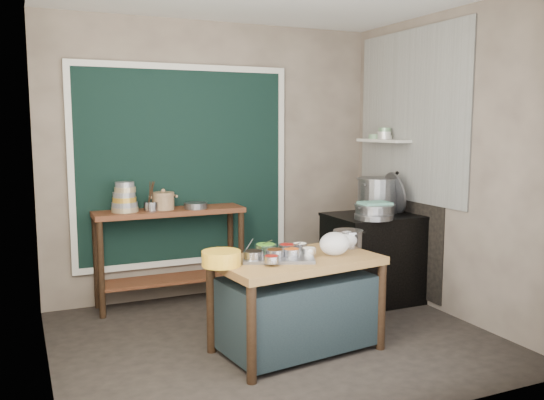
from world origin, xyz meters
name	(u,v)px	position (x,y,z in m)	size (l,w,h in m)	color
floor	(275,340)	(0.00, 0.00, -0.01)	(3.50, 3.00, 0.02)	#2D2722
back_wall	(215,160)	(0.00, 1.51, 1.40)	(3.50, 0.02, 2.80)	gray
left_wall	(38,179)	(-1.76, 0.00, 1.40)	(0.02, 3.00, 2.80)	gray
right_wall	(448,165)	(1.76, 0.00, 1.40)	(0.02, 3.00, 2.80)	gray
curtain_panel	(183,166)	(-0.35, 1.47, 1.35)	(2.10, 0.02, 1.90)	black
curtain_frame	(184,166)	(-0.35, 1.46, 1.35)	(2.22, 0.03, 2.02)	beige
tile_panel	(410,116)	(1.74, 0.55, 1.85)	(0.02, 1.70, 1.70)	#B2B2AA
soot_patch	(401,228)	(1.74, 0.65, 0.70)	(0.01, 1.30, 1.30)	black
wall_shelf	(384,141)	(1.63, 0.85, 1.60)	(0.22, 0.70, 0.03)	beige
prep_table	(297,304)	(0.05, -0.30, 0.38)	(1.25, 0.72, 0.75)	olive
back_counter	(171,257)	(-0.55, 1.28, 0.47)	(1.45, 0.40, 0.95)	brown
stove_block	(375,259)	(1.35, 0.55, 0.42)	(0.90, 0.68, 0.85)	black
stove_top	(376,216)	(1.35, 0.55, 0.86)	(0.92, 0.69, 0.03)	black
condiment_tray	(278,257)	(-0.10, -0.28, 0.76)	(0.53, 0.38, 0.02)	gray
condiment_bowls	(277,251)	(-0.10, -0.26, 0.80)	(0.59, 0.46, 0.07)	silver
yellow_basin	(221,258)	(-0.57, -0.31, 0.80)	(0.29, 0.29, 0.11)	gold
saucepan	(348,238)	(0.62, -0.12, 0.82)	(0.26, 0.26, 0.14)	gray
plastic_bag_a	(335,244)	(0.36, -0.35, 0.84)	(0.24, 0.21, 0.18)	white
plastic_bag_b	(347,240)	(0.57, -0.17, 0.82)	(0.20, 0.17, 0.15)	white
bowl_stack	(124,199)	(-0.98, 1.27, 1.07)	(0.25, 0.25, 0.28)	tan
utensil_cup	(152,206)	(-0.73, 1.24, 0.99)	(0.14, 0.14, 0.09)	gray
ceramic_crock	(163,202)	(-0.61, 1.27, 1.02)	(0.22, 0.22, 0.15)	#987353
wide_bowl	(196,206)	(-0.31, 1.21, 0.98)	(0.23, 0.23, 0.06)	gray
stock_pot	(378,195)	(1.47, 0.69, 1.05)	(0.45, 0.45, 0.35)	gray
pot_lid	(395,193)	(1.57, 0.54, 1.09)	(0.43, 0.43, 0.02)	gray
steamer	(375,211)	(1.23, 0.39, 0.94)	(0.40, 0.40, 0.13)	gray
green_cloth	(375,203)	(1.23, 0.39, 1.02)	(0.28, 0.22, 0.02)	#63AC94
shallow_pan	(374,217)	(1.17, 0.32, 0.90)	(0.37, 0.37, 0.05)	gray
shelf_bowl_stack	(385,134)	(1.63, 0.83, 1.67)	(0.15, 0.15, 0.12)	silver
shelf_bowl_green	(375,137)	(1.63, 1.01, 1.64)	(0.14, 0.14, 0.05)	gray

